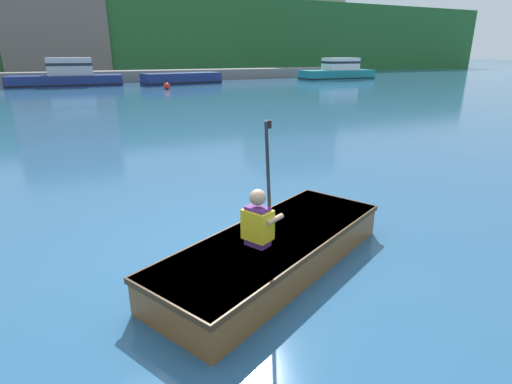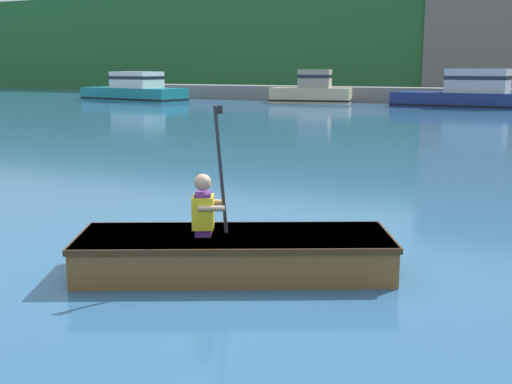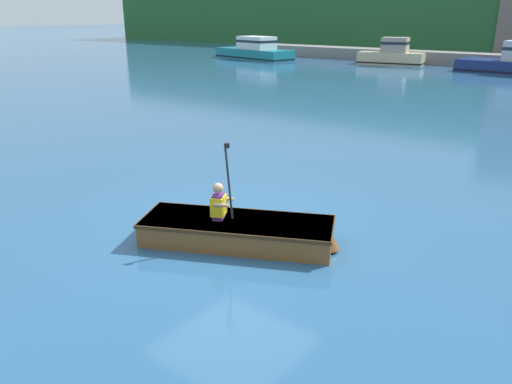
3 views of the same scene
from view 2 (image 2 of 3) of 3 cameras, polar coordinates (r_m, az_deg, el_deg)
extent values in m
plane|color=#28567F|center=(7.15, -3.69, -5.74)|extent=(300.00, 300.00, 0.00)
cube|color=#75665B|center=(53.97, 21.08, 14.08)|extent=(10.33, 7.24, 11.30)
cube|color=slate|center=(39.31, 21.05, 7.91)|extent=(52.13, 2.40, 0.90)
cube|color=navy|center=(35.97, 18.42, 7.77)|extent=(7.89, 3.14, 0.78)
cube|color=black|center=(35.99, 18.39, 7.36)|extent=(7.93, 3.19, 0.10)
cube|color=#B2B2B7|center=(35.87, 19.13, 9.33)|extent=(3.13, 2.36, 1.23)
cube|color=#19232D|center=(35.87, 19.15, 9.58)|extent=(3.15, 2.38, 0.20)
cube|color=#197A84|center=(42.16, -10.88, 8.54)|extent=(7.76, 3.71, 0.81)
cube|color=black|center=(42.18, -10.86, 8.18)|extent=(7.81, 3.75, 0.10)
cube|color=silver|center=(41.87, -10.57, 9.79)|extent=(3.34, 2.43, 1.02)
cube|color=#19232D|center=(41.86, -10.58, 9.96)|extent=(3.36, 2.45, 0.20)
cube|color=#CCB789|center=(38.78, 4.88, 8.55)|extent=(4.96, 2.46, 0.89)
cube|color=black|center=(38.79, 4.87, 8.13)|extent=(5.00, 2.51, 0.10)
cube|color=gray|center=(38.71, 5.25, 10.00)|extent=(2.06, 1.61, 1.08)
cube|color=#19232D|center=(38.71, 5.25, 10.20)|extent=(2.09, 1.63, 0.20)
cube|color=brown|center=(6.54, -1.92, -5.50)|extent=(3.26, 2.35, 0.40)
cube|color=#432A13|center=(6.49, -1.93, -4.05)|extent=(3.31, 2.40, 0.06)
cube|color=#432A13|center=(6.49, -1.93, -4.14)|extent=(2.78, 1.98, 0.02)
cone|color=brown|center=(6.67, 11.08, -5.17)|extent=(0.50, 0.50, 0.36)
cube|color=brown|center=(6.50, -3.99, -4.23)|extent=(0.59, 0.97, 0.03)
cube|color=#592672|center=(6.44, -4.71, -1.95)|extent=(0.25, 0.29, 0.43)
cube|color=yellow|center=(6.44, -4.72, -1.77)|extent=(0.32, 0.35, 0.32)
sphere|color=tan|center=(6.38, -4.76, 0.86)|extent=(0.17, 0.17, 0.17)
cylinder|color=tan|center=(6.27, -3.99, -1.48)|extent=(0.26, 0.17, 0.06)
cylinder|color=tan|center=(6.56, -3.86, -0.92)|extent=(0.26, 0.17, 0.06)
cylinder|color=#232328|center=(6.35, -3.15, 1.94)|extent=(0.14, 0.09, 1.27)
cylinder|color=black|center=(6.28, -3.21, 7.33)|extent=(0.05, 0.05, 0.08)
camera|label=1|loc=(5.20, -42.90, 11.04)|focal=28.00mm
camera|label=3|loc=(2.53, 127.58, 31.36)|focal=35.00mm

